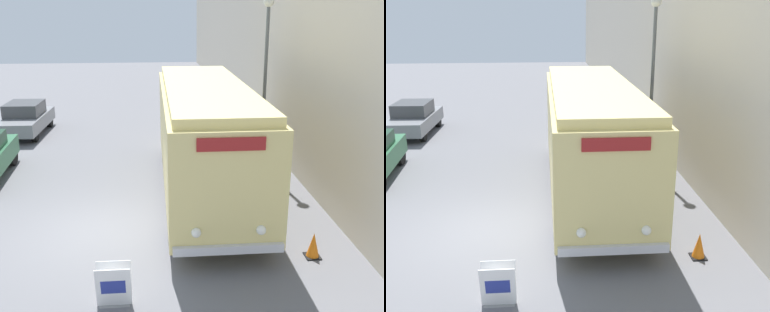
{
  "view_description": "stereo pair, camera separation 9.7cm",
  "coord_description": "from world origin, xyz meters",
  "views": [
    {
      "loc": [
        1.52,
        -10.87,
        5.62
      ],
      "look_at": [
        2.47,
        0.1,
        2.02
      ],
      "focal_mm": 42.0,
      "sensor_mm": 36.0,
      "label": 1
    },
    {
      "loc": [
        1.62,
        -10.87,
        5.62
      ],
      "look_at": [
        2.47,
        0.1,
        2.02
      ],
      "focal_mm": 42.0,
      "sensor_mm": 36.0,
      "label": 2
    }
  ],
  "objects": [
    {
      "name": "parked_car_mid",
      "position": [
        -4.51,
        10.27,
        0.75
      ],
      "size": [
        1.93,
        4.11,
        1.5
      ],
      "rotation": [
        0.0,
        0.0,
        -0.03
      ],
      "color": "black",
      "rests_on": "ground_plane"
    },
    {
      "name": "traffic_cone",
      "position": [
        5.2,
        -1.72,
        0.3
      ],
      "size": [
        0.36,
        0.36,
        0.62
      ],
      "color": "black",
      "rests_on": "ground_plane"
    },
    {
      "name": "sign_board",
      "position": [
        0.64,
        -3.17,
        0.44
      ],
      "size": [
        0.69,
        0.34,
        0.91
      ],
      "color": "gray",
      "rests_on": "ground_plane"
    },
    {
      "name": "vintage_bus",
      "position": [
        3.07,
        2.41,
        1.96
      ],
      "size": [
        2.59,
        9.39,
        3.5
      ],
      "color": "black",
      "rests_on": "ground_plane"
    },
    {
      "name": "streetlamp",
      "position": [
        5.44,
        4.65,
        3.96
      ],
      "size": [
        0.36,
        0.36,
        6.05
      ],
      "color": "#595E60",
      "rests_on": "ground_plane"
    },
    {
      "name": "building_wall_right",
      "position": [
        6.6,
        10.0,
        4.45
      ],
      "size": [
        0.3,
        60.0,
        8.9
      ],
      "color": "beige",
      "rests_on": "ground_plane"
    },
    {
      "name": "ground_plane",
      "position": [
        0.0,
        0.0,
        0.0
      ],
      "size": [
        80.0,
        80.0,
        0.0
      ],
      "primitive_type": "plane",
      "color": "slate"
    }
  ]
}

